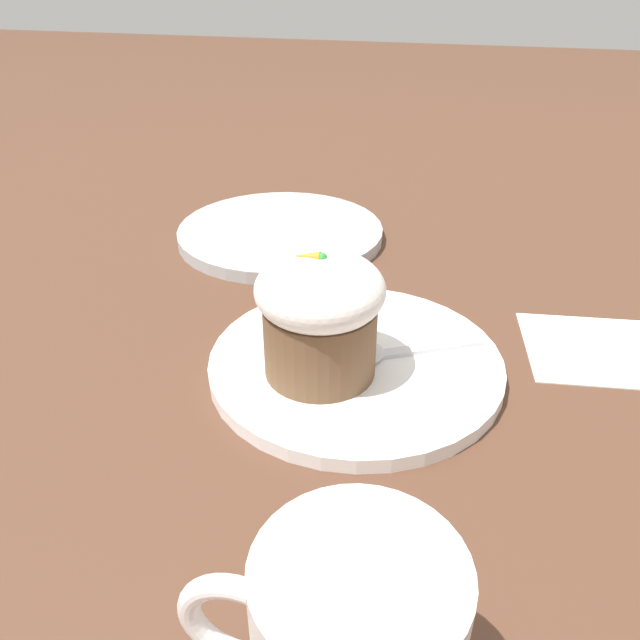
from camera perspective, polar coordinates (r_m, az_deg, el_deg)
The scene contains 6 objects.
ground_plane at distance 0.52m, azimuth 3.24°, elevation -4.49°, with size 4.00×4.00×0.00m, color #513323.
dessert_plate at distance 0.52m, azimuth 3.26°, elevation -3.94°, with size 0.24×0.24×0.01m.
carrot_cake at distance 0.47m, azimuth -0.00°, elevation 0.62°, with size 0.10×0.10×0.10m.
spoon at distance 0.51m, azimuth 5.14°, elevation -3.13°, with size 0.13×0.08×0.01m.
side_plate at distance 0.75m, azimuth -3.62°, elevation 7.98°, with size 0.24×0.24×0.01m.
paper_napkin at distance 0.60m, azimuth 24.32°, elevation -2.47°, with size 0.14×0.12×0.00m.
Camera 1 is at (-0.07, 0.42, 0.30)m, focal length 35.00 mm.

